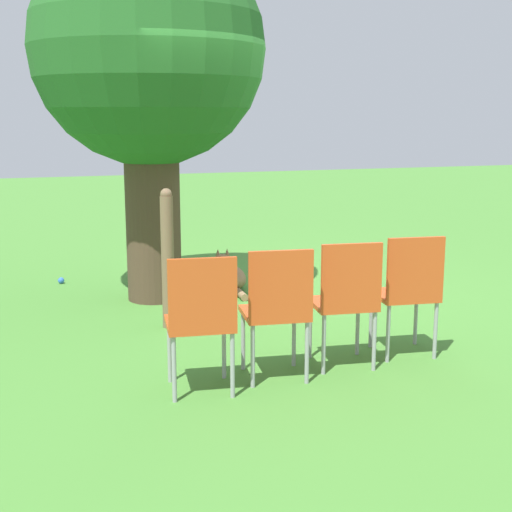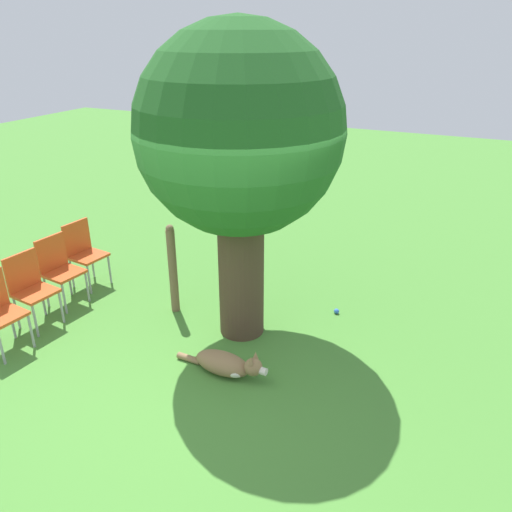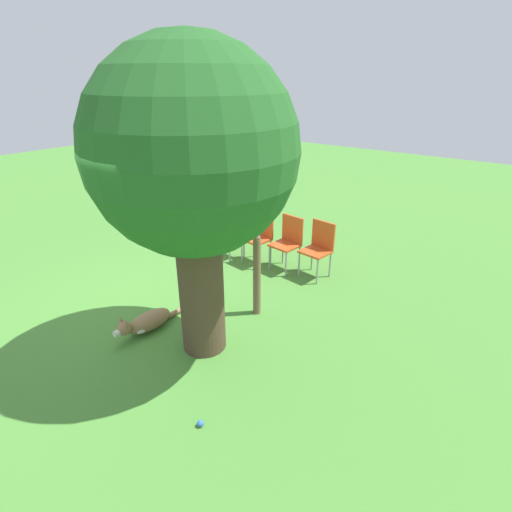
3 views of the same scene
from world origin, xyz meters
TOP-DOWN VIEW (x-y plane):
  - ground_plane at (0.00, 0.00)m, footprint 30.00×30.00m
  - oak_tree at (0.10, 1.00)m, footprint 2.23×2.23m
  - dog at (0.34, 0.15)m, footprint 1.12×0.32m
  - fence_post at (-0.91, 1.07)m, footprint 0.11×0.11m
  - red_chair_0 at (-2.25, -0.51)m, footprint 0.47×0.49m
  - red_chair_1 at (-2.33, 0.05)m, footprint 0.47×0.49m
  - red_chair_2 at (-2.41, 0.61)m, footprint 0.47×0.49m
  - red_chair_3 at (-2.49, 1.17)m, footprint 0.47×0.49m
  - tennis_ball at (1.06, 1.87)m, footprint 0.07×0.07m

SIDE VIEW (x-z plane):
  - ground_plane at x=0.00m, z-range 0.00..0.00m
  - tennis_ball at x=1.06m, z-range 0.00..0.07m
  - dog at x=0.34m, z-range -0.05..0.31m
  - red_chair_0 at x=-2.25m, z-range 0.07..1.02m
  - red_chair_1 at x=-2.33m, z-range 0.07..1.02m
  - red_chair_2 at x=-2.41m, z-range 0.07..1.02m
  - red_chair_3 at x=-2.49m, z-range 0.07..1.02m
  - fence_post at x=-0.91m, z-range 0.01..1.22m
  - oak_tree at x=0.10m, z-range 0.60..4.15m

